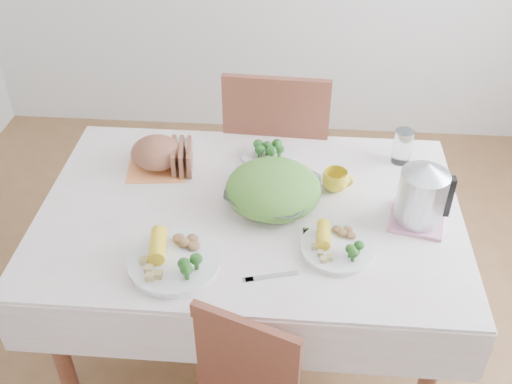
# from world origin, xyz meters

# --- Properties ---
(floor) EXTENTS (3.60, 3.60, 0.00)m
(floor) POSITION_xyz_m (0.00, 0.00, 0.00)
(floor) COLOR brown
(floor) RESTS_ON ground
(dining_table) EXTENTS (1.40, 0.90, 0.75)m
(dining_table) POSITION_xyz_m (0.00, 0.00, 0.38)
(dining_table) COLOR brown
(dining_table) RESTS_ON floor
(tablecloth) EXTENTS (1.50, 1.00, 0.01)m
(tablecloth) POSITION_xyz_m (0.00, 0.00, 0.76)
(tablecloth) COLOR white
(tablecloth) RESTS_ON dining_table
(chair_far) EXTENTS (0.49, 0.49, 1.03)m
(chair_far) POSITION_xyz_m (0.07, 0.71, 0.46)
(chair_far) COLOR brown
(chair_far) RESTS_ON floor
(salad_bowl) EXTENTS (0.41, 0.41, 0.08)m
(salad_bowl) POSITION_xyz_m (0.08, 0.03, 0.80)
(salad_bowl) COLOR white
(salad_bowl) RESTS_ON tablecloth
(dinner_plate_left) EXTENTS (0.35, 0.35, 0.02)m
(dinner_plate_left) POSITION_xyz_m (-0.22, -0.31, 0.77)
(dinner_plate_left) COLOR white
(dinner_plate_left) RESTS_ON tablecloth
(dinner_plate_right) EXTENTS (0.32, 0.32, 0.02)m
(dinner_plate_right) POSITION_xyz_m (0.30, -0.20, 0.77)
(dinner_plate_right) COLOR white
(dinner_plate_right) RESTS_ON tablecloth
(broccoli_plate) EXTENTS (0.26, 0.26, 0.02)m
(broccoli_plate) POSITION_xyz_m (0.04, 0.32, 0.77)
(broccoli_plate) COLOR beige
(broccoli_plate) RESTS_ON tablecloth
(napkin) EXTENTS (0.25, 0.25, 0.00)m
(napkin) POSITION_xyz_m (-0.38, 0.23, 0.76)
(napkin) COLOR #FF914C
(napkin) RESTS_ON tablecloth
(bread_loaf) EXTENTS (0.25, 0.25, 0.12)m
(bread_loaf) POSITION_xyz_m (-0.38, 0.23, 0.82)
(bread_loaf) COLOR brown
(bread_loaf) RESTS_ON napkin
(fruit_bowl) EXTENTS (0.12, 0.12, 0.03)m
(fruit_bowl) POSITION_xyz_m (-0.31, 0.34, 0.78)
(fruit_bowl) COLOR white
(fruit_bowl) RESTS_ON tablecloth
(yellow_mug) EXTENTS (0.12, 0.12, 0.08)m
(yellow_mug) POSITION_xyz_m (0.30, 0.14, 0.80)
(yellow_mug) COLOR yellow
(yellow_mug) RESTS_ON tablecloth
(glass_tumbler) EXTENTS (0.09, 0.09, 0.14)m
(glass_tumbler) POSITION_xyz_m (0.57, 0.34, 0.83)
(glass_tumbler) COLOR white
(glass_tumbler) RESTS_ON tablecloth
(pink_tray) EXTENTS (0.22, 0.22, 0.01)m
(pink_tray) POSITION_xyz_m (0.58, -0.02, 0.77)
(pink_tray) COLOR #CB7C9D
(pink_tray) RESTS_ON tablecloth
(electric_kettle) EXTENTS (0.20, 0.20, 0.23)m
(electric_kettle) POSITION_xyz_m (0.58, -0.02, 0.88)
(electric_kettle) COLOR #B2B5BA
(electric_kettle) RESTS_ON pink_tray
(fork_right) EXTENTS (0.04, 0.18, 0.00)m
(fork_right) POSITION_xyz_m (0.21, -0.19, 0.76)
(fork_right) COLOR silver
(fork_right) RESTS_ON tablecloth
(knife) EXTENTS (0.17, 0.06, 0.00)m
(knife) POSITION_xyz_m (0.10, -0.33, 0.76)
(knife) COLOR silver
(knife) RESTS_ON tablecloth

